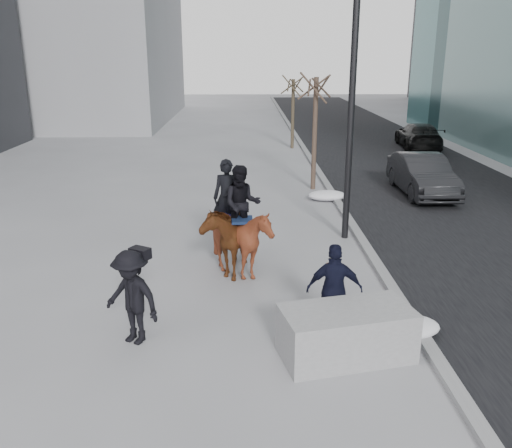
{
  "coord_description": "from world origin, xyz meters",
  "views": [
    {
      "loc": [
        -0.25,
        -9.91,
        5.03
      ],
      "look_at": [
        0.0,
        1.2,
        1.5
      ],
      "focal_mm": 38.0,
      "sensor_mm": 36.0,
      "label": 1
    }
  ],
  "objects_px": {
    "mounted_right": "(242,234)",
    "car_near": "(422,175)",
    "planter": "(346,333)",
    "mounted_left": "(227,230)"
  },
  "relations": [
    {
      "from": "mounted_right",
      "to": "car_near",
      "type": "bearing_deg",
      "value": 48.95
    },
    {
      "from": "planter",
      "to": "car_near",
      "type": "relative_size",
      "value": 0.5
    },
    {
      "from": "planter",
      "to": "mounted_left",
      "type": "relative_size",
      "value": 0.83
    },
    {
      "from": "mounted_left",
      "to": "car_near",
      "type": "bearing_deg",
      "value": 45.8
    },
    {
      "from": "car_near",
      "to": "mounted_right",
      "type": "bearing_deg",
      "value": -131.05
    },
    {
      "from": "car_near",
      "to": "mounted_left",
      "type": "distance_m",
      "value": 9.99
    },
    {
      "from": "mounted_left",
      "to": "mounted_right",
      "type": "xyz_separation_m",
      "value": [
        0.35,
        -0.43,
        0.06
      ]
    },
    {
      "from": "planter",
      "to": "mounted_right",
      "type": "height_order",
      "value": "mounted_right"
    },
    {
      "from": "planter",
      "to": "mounted_left",
      "type": "xyz_separation_m",
      "value": [
        -2.14,
        3.99,
        0.55
      ]
    },
    {
      "from": "car_near",
      "to": "mounted_left",
      "type": "height_order",
      "value": "mounted_left"
    }
  ]
}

